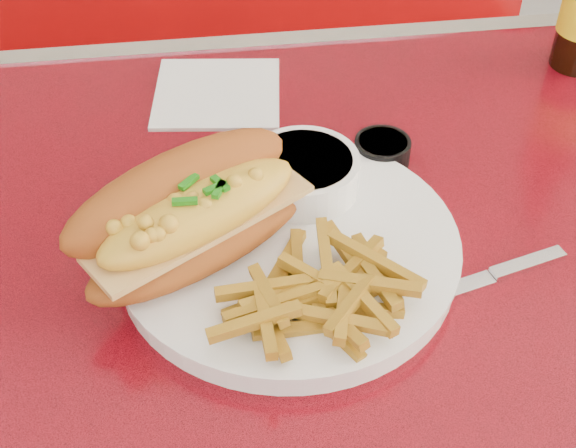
{
  "coord_description": "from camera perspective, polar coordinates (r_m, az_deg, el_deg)",
  "views": [
    {
      "loc": [
        -0.07,
        -0.46,
        1.27
      ],
      "look_at": [
        -0.01,
        0.03,
        0.81
      ],
      "focal_mm": 50.0,
      "sensor_mm": 36.0,
      "label": 1
    }
  ],
  "objects": [
    {
      "name": "knife",
      "position": [
        0.7,
        13.69,
        -3.82
      ],
      "size": [
        0.19,
        0.06,
        0.01
      ],
      "rotation": [
        0.0,
        0.0,
        0.26
      ],
      "color": "silver",
      "rests_on": "diner_table"
    },
    {
      "name": "booth_bench_far",
      "position": [
        1.61,
        -3.52,
        5.09
      ],
      "size": [
        1.2,
        0.51,
        0.9
      ],
      "color": "#9B0A0B",
      "rests_on": "ground"
    },
    {
      "name": "gravy_ramekin",
      "position": [
        0.73,
        1.09,
        3.05
      ],
      "size": [
        0.11,
        0.11,
        0.06
      ],
      "rotation": [
        0.0,
        0.0,
        -0.12
      ],
      "color": "white",
      "rests_on": "diner_table"
    },
    {
      "name": "diner_table",
      "position": [
        0.81,
        0.73,
        -11.79
      ],
      "size": [
        1.23,
        0.83,
        0.77
      ],
      "color": "red",
      "rests_on": "ground"
    },
    {
      "name": "sauce_cup_right",
      "position": [
        0.8,
        6.71,
        5.17
      ],
      "size": [
        0.07,
        0.07,
        0.03
      ],
      "rotation": [
        0.0,
        0.0,
        -0.25
      ],
      "color": "black",
      "rests_on": "diner_table"
    },
    {
      "name": "fork",
      "position": [
        0.7,
        5.95,
        -0.41
      ],
      "size": [
        0.03,
        0.13,
        0.0
      ],
      "rotation": [
        0.0,
        0.0,
        1.45
      ],
      "color": "silver",
      "rests_on": "dinner_plate"
    },
    {
      "name": "paper_napkin",
      "position": [
        0.9,
        -5.05,
        9.25
      ],
      "size": [
        0.15,
        0.15,
        0.0
      ],
      "primitive_type": "cube",
      "rotation": [
        0.0,
        0.0,
        -0.12
      ],
      "color": "white",
      "rests_on": "diner_table"
    },
    {
      "name": "dinner_plate",
      "position": [
        0.69,
        -0.0,
        -1.71
      ],
      "size": [
        0.31,
        0.31,
        0.02
      ],
      "rotation": [
        0.0,
        0.0,
        -0.06
      ],
      "color": "white",
      "rests_on": "diner_table"
    },
    {
      "name": "fries_pile",
      "position": [
        0.63,
        2.15,
        -4.43
      ],
      "size": [
        0.14,
        0.13,
        0.04
      ],
      "primitive_type": null,
      "rotation": [
        0.0,
        0.0,
        -0.11
      ],
      "color": "#BC8920",
      "rests_on": "dinner_plate"
    },
    {
      "name": "mac_hoagie",
      "position": [
        0.66,
        -6.79,
        0.8
      ],
      "size": [
        0.24,
        0.2,
        0.1
      ],
      "rotation": [
        0.0,
        0.0,
        0.56
      ],
      "color": "#A4501A",
      "rests_on": "dinner_plate"
    }
  ]
}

